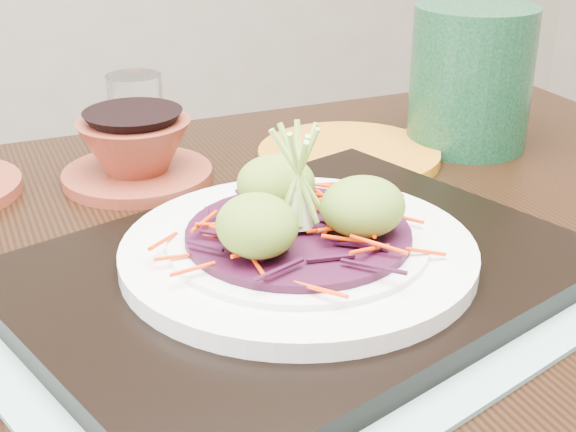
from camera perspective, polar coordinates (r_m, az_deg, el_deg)
name	(u,v)px	position (r m, az deg, el deg)	size (l,w,h in m)	color
dining_table	(237,367)	(0.71, -3.67, -10.65)	(1.19, 0.80, 0.74)	black
placemat	(298,284)	(0.63, 0.72, -4.87)	(0.48, 0.38, 0.00)	#7CA199
serving_tray	(298,271)	(0.63, 0.72, -3.95)	(0.42, 0.32, 0.02)	black
white_plate	(298,250)	(0.62, 0.73, -2.43)	(0.27, 0.27, 0.02)	white
cabbage_bed	(298,234)	(0.61, 0.74, -1.28)	(0.17, 0.17, 0.01)	#340A1F
carrot_julienne	(298,224)	(0.61, 0.74, -0.56)	(0.21, 0.21, 0.01)	#E63304
guacamole_scoops	(299,205)	(0.60, 0.78, 0.79)	(0.15, 0.13, 0.05)	olive
scallion_garnish	(299,179)	(0.59, 0.76, 2.67)	(0.06, 0.06, 0.09)	#9CCD52
water_glass	(136,113)	(0.92, -10.74, 7.19)	(0.06, 0.06, 0.09)	white
terracotta_bowl_set	(136,154)	(0.84, -10.76, 4.36)	(0.15, 0.15, 0.06)	maroon
yellow_plate	(349,155)	(0.89, 4.34, 4.38)	(0.20, 0.20, 0.01)	#BA6B14
green_jar	(471,78)	(0.94, 12.88, 9.58)	(0.14, 0.14, 0.16)	#1C5031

